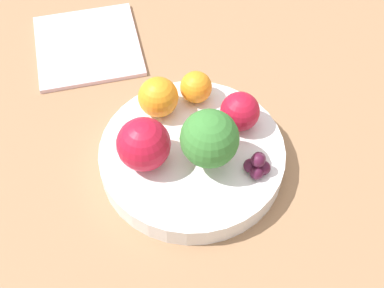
{
  "coord_description": "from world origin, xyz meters",
  "views": [
    {
      "loc": [
        -0.09,
        0.34,
        0.53
      ],
      "look_at": [
        0.0,
        0.0,
        0.06
      ],
      "focal_mm": 50.0,
      "sensor_mm": 36.0,
      "label": 1
    }
  ],
  "objects": [
    {
      "name": "apple_red",
      "position": [
        0.05,
        0.03,
        0.08
      ],
      "size": [
        0.06,
        0.06,
        0.06
      ],
      "color": "#B7142D",
      "rests_on": "bowl"
    },
    {
      "name": "broccoli",
      "position": [
        -0.02,
        0.01,
        0.09
      ],
      "size": [
        0.06,
        0.06,
        0.07
      ],
      "color": "#99C17A",
      "rests_on": "bowl"
    },
    {
      "name": "grape_cluster",
      "position": [
        -0.07,
        0.01,
        0.06
      ],
      "size": [
        0.03,
        0.03,
        0.03
      ],
      "color": "#47142D",
      "rests_on": "bowl"
    },
    {
      "name": "bowl",
      "position": [
        0.0,
        0.0,
        0.03
      ],
      "size": [
        0.21,
        0.21,
        0.03
      ],
      "color": "white",
      "rests_on": "table_surface"
    },
    {
      "name": "orange_front",
      "position": [
        0.01,
        -0.08,
        0.07
      ],
      "size": [
        0.04,
        0.04,
        0.04
      ],
      "color": "orange",
      "rests_on": "bowl"
    },
    {
      "name": "ground_plane",
      "position": [
        0.0,
        0.0,
        0.0
      ],
      "size": [
        6.0,
        6.0,
        0.0
      ],
      "primitive_type": "plane",
      "color": "gray"
    },
    {
      "name": "napkin",
      "position": [
        0.19,
        -0.15,
        0.02
      ],
      "size": [
        0.19,
        0.19,
        0.01
      ],
      "color": "beige",
      "rests_on": "table_surface"
    },
    {
      "name": "table_surface",
      "position": [
        0.0,
        0.0,
        0.01
      ],
      "size": [
        1.2,
        1.2,
        0.02
      ],
      "color": "#936D4C",
      "rests_on": "ground_plane"
    },
    {
      "name": "apple_green",
      "position": [
        -0.04,
        -0.05,
        0.07
      ],
      "size": [
        0.05,
        0.05,
        0.05
      ],
      "color": "#B7142D",
      "rests_on": "bowl"
    },
    {
      "name": "orange_back",
      "position": [
        0.05,
        -0.05,
        0.07
      ],
      "size": [
        0.05,
        0.05,
        0.05
      ],
      "color": "orange",
      "rests_on": "bowl"
    }
  ]
}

